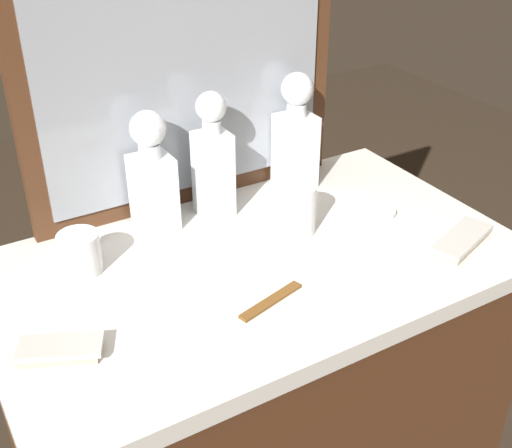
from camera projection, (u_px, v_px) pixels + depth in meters
dresser at (256, 414)px, 1.54m from camera, size 1.05×0.61×0.87m
dresser_mirror at (183, 36)px, 1.33m from camera, size 0.72×0.03×0.75m
crystal_decanter_far_right at (153, 182)px, 1.37m from camera, size 0.08×0.08×0.26m
crystal_decanter_rear at (296, 142)px, 1.53m from camera, size 0.08×0.08×0.28m
crystal_decanter_right at (213, 167)px, 1.41m from camera, size 0.07×0.07×0.28m
crystal_tumbler_rear at (296, 210)px, 1.38m from camera, size 0.08×0.08×0.11m
crystal_tumbler_far_right at (80, 255)px, 1.26m from camera, size 0.08×0.08×0.08m
silver_brush_right at (462, 241)px, 1.35m from camera, size 0.18×0.11×0.02m
silver_brush_rear at (61, 350)px, 1.06m from camera, size 0.15×0.11×0.02m
porcelain_dish at (379, 211)px, 1.46m from camera, size 0.07×0.07×0.01m
tortoiseshell_comb at (271, 301)px, 1.19m from camera, size 0.15×0.06×0.01m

